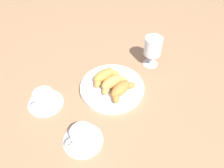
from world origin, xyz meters
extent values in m
plane|color=#997551|center=(0.00, 0.00, 0.00)|extent=(2.20, 2.20, 0.00)
cylinder|color=white|center=(-0.02, 0.01, 0.01)|extent=(0.26, 0.26, 0.02)
torus|color=white|center=(-0.02, 0.01, 0.02)|extent=(0.26, 0.26, 0.01)
ellipsoid|color=#CC893D|center=(-0.02, -0.04, 0.04)|extent=(0.10, 0.05, 0.04)
ellipsoid|color=#CC893D|center=(0.02, -0.03, 0.04)|extent=(0.05, 0.05, 0.03)
ellipsoid|color=#CC893D|center=(-0.06, -0.03, 0.04)|extent=(0.05, 0.05, 0.03)
ellipsoid|color=#D6994C|center=(-0.02, 0.01, 0.04)|extent=(0.10, 0.06, 0.04)
ellipsoid|color=#D6994C|center=(0.02, 0.02, 0.04)|extent=(0.05, 0.05, 0.03)
ellipsoid|color=#D6994C|center=(-0.07, 0.02, 0.04)|extent=(0.05, 0.05, 0.03)
ellipsoid|color=#BC7A38|center=(-0.03, 0.06, 0.04)|extent=(0.11, 0.07, 0.04)
ellipsoid|color=#BC7A38|center=(0.01, 0.08, 0.04)|extent=(0.05, 0.05, 0.03)
ellipsoid|color=#BC7A38|center=(-0.07, 0.06, 0.04)|extent=(0.05, 0.04, 0.03)
cylinder|color=white|center=(0.23, -0.08, 0.00)|extent=(0.14, 0.14, 0.01)
cylinder|color=white|center=(0.23, -0.08, 0.03)|extent=(0.08, 0.08, 0.05)
cylinder|color=brown|center=(0.23, -0.08, 0.06)|extent=(0.07, 0.07, 0.01)
torus|color=white|center=(0.27, -0.07, 0.04)|extent=(0.04, 0.01, 0.04)
cylinder|color=white|center=(0.19, 0.14, 0.00)|extent=(0.14, 0.14, 0.01)
cylinder|color=white|center=(0.19, 0.14, 0.03)|extent=(0.08, 0.08, 0.05)
cylinder|color=brown|center=(0.19, 0.14, 0.06)|extent=(0.07, 0.07, 0.01)
torus|color=white|center=(0.24, 0.15, 0.04)|extent=(0.04, 0.01, 0.04)
cylinder|color=white|center=(-0.26, -0.02, 0.00)|extent=(0.07, 0.07, 0.01)
cylinder|color=white|center=(-0.26, -0.02, 0.03)|extent=(0.01, 0.01, 0.05)
cylinder|color=white|center=(-0.26, -0.02, 0.10)|extent=(0.08, 0.08, 0.08)
cylinder|color=#E0CC4C|center=(-0.26, -0.02, 0.09)|extent=(0.07, 0.07, 0.07)
camera|label=1|loc=(0.34, 0.52, 0.68)|focal=36.06mm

